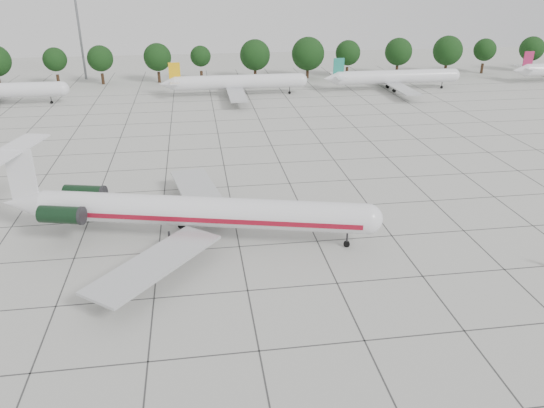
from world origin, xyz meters
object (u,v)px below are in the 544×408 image
(main_airliner, at_px, (180,210))
(bg_airliner_d, at_px, (395,77))
(floodlight_mast, at_px, (78,19))
(bg_airliner_c, at_px, (238,82))

(main_airliner, relative_size, bg_airliner_d, 1.37)
(bg_airliner_d, xyz_separation_m, floodlight_mast, (-71.54, 23.56, 11.37))
(bg_airliner_d, relative_size, floodlight_mast, 1.11)
(main_airliner, distance_m, bg_airliner_c, 66.31)
(main_airliner, bearing_deg, floodlight_mast, 119.48)
(bg_airliner_c, relative_size, bg_airliner_d, 1.00)
(bg_airliner_c, relative_size, floodlight_mast, 1.11)
(bg_airliner_c, distance_m, bg_airliner_d, 35.68)
(bg_airliner_c, bearing_deg, floodlight_mast, 146.03)
(bg_airliner_c, bearing_deg, bg_airliner_d, 0.95)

